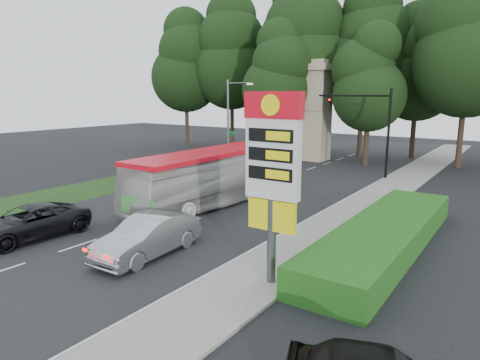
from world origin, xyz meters
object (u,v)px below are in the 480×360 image
Objects in this scene: gas_station_pylon at (273,163)px; suv_charcoal at (28,223)px; traffic_signal_mast at (372,120)px; monument at (316,110)px; transit_bus at (211,178)px; sedan_silver at (148,236)px; streetlight_signs at (230,119)px.

suv_charcoal is at bearing -169.79° from gas_station_pylon.
traffic_signal_mast is (-3.52, 22.00, 0.22)m from gas_station_pylon.
transit_bus is at bearing -83.01° from monument.
sedan_silver is at bearing -64.76° from transit_bus.
traffic_signal_mast reaches higher than gas_station_pylon.
transit_bus is 10.36m from suv_charcoal.
gas_station_pylon is at bearing -80.91° from traffic_signal_mast.
monument is at bearing 91.04° from suv_charcoal.
monument is 1.94× the size of sedan_silver.
suv_charcoal is (-3.33, -9.77, -0.91)m from transit_bus.
sedan_silver is at bearing -95.56° from traffic_signal_mast.
monument reaches higher than transit_bus.
transit_bus is (-5.18, -14.40, -2.99)m from traffic_signal_mast.
gas_station_pylon is 25.74m from streetlight_signs.
streetlight_signs reaches higher than gas_station_pylon.
sedan_silver is 6.53m from suv_charcoal.
suv_charcoal is (-8.51, -24.17, -3.90)m from traffic_signal_mast.
suv_charcoal is at bearing -79.39° from streetlight_signs.
streetlight_signs reaches higher than traffic_signal_mast.
traffic_signal_mast is 15.59m from transit_bus.
traffic_signal_mast is at bearing 81.80° from sedan_silver.
sedan_silver is 0.93× the size of suv_charcoal.
gas_station_pylon is at bearing 12.83° from suv_charcoal.
sedan_silver is (-5.71, -0.53, -3.60)m from gas_station_pylon.
transit_bus reaches higher than suv_charcoal.
monument reaches higher than streetlight_signs.
sedan_silver is (10.48, -20.54, -3.59)m from streetlight_signs.
monument is 0.83× the size of transit_bus.
gas_station_pylon is at bearing -51.04° from streetlight_signs.
sedan_silver is (-2.19, -22.53, -3.82)m from traffic_signal_mast.
gas_station_pylon reaches higher than suv_charcoal.
transit_bus is 8.70m from sedan_silver.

